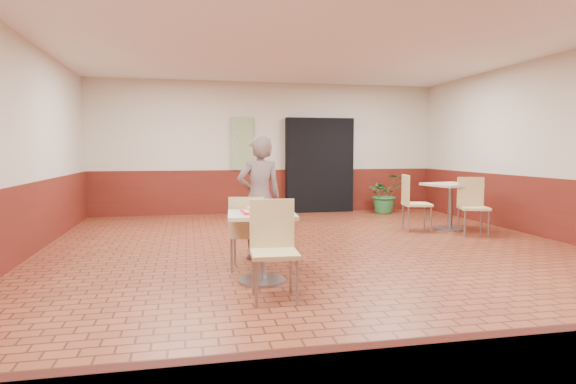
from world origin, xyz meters
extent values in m
cube|color=brown|center=(0.00, 0.00, 0.00)|extent=(8.00, 10.00, 0.01)
cube|color=white|center=(0.00, 0.00, 3.00)|extent=(8.00, 10.00, 0.01)
cube|color=beige|center=(0.00, 5.00, 1.50)|extent=(8.00, 0.01, 3.00)
cube|color=#551810|center=(0.00, 4.98, 0.50)|extent=(8.00, 0.04, 1.00)
cube|color=black|center=(1.20, 4.88, 1.10)|extent=(1.60, 0.22, 2.20)
cube|color=gray|center=(-0.60, 4.94, 1.60)|extent=(0.50, 0.03, 1.20)
cube|color=beige|center=(-1.05, -0.84, 0.75)|extent=(0.73, 0.73, 0.04)
cylinder|color=gray|center=(-1.05, -0.84, 0.37)|extent=(0.08, 0.08, 0.73)
cylinder|color=gray|center=(-1.05, -0.84, 0.02)|extent=(0.53, 0.53, 0.03)
cube|color=#D0B77D|center=(-1.03, -1.51, 0.46)|extent=(0.47, 0.47, 0.04)
cube|color=#D0B77D|center=(-1.02, -1.31, 0.72)|extent=(0.45, 0.06, 0.49)
cylinder|color=gray|center=(-1.23, -1.69, 0.22)|extent=(0.03, 0.03, 0.44)
cylinder|color=gray|center=(-0.85, -1.72, 0.22)|extent=(0.03, 0.03, 0.44)
cylinder|color=gray|center=(-1.21, -1.31, 0.22)|extent=(0.03, 0.03, 0.44)
cylinder|color=gray|center=(-0.83, -1.33, 0.22)|extent=(0.03, 0.03, 0.44)
cube|color=tan|center=(-1.13, -0.23, 0.43)|extent=(0.49, 0.49, 0.04)
cube|color=tan|center=(-1.17, -0.42, 0.68)|extent=(0.42, 0.11, 0.46)
cylinder|color=gray|center=(-0.92, -0.09, 0.20)|extent=(0.03, 0.03, 0.41)
cylinder|color=gray|center=(-1.27, -0.02, 0.20)|extent=(0.03, 0.03, 0.41)
cylinder|color=gray|center=(-0.99, -0.44, 0.20)|extent=(0.03, 0.03, 0.41)
cylinder|color=gray|center=(-1.34, -0.37, 0.20)|extent=(0.03, 0.03, 0.41)
imported|color=#6E5A55|center=(-0.90, 0.32, 0.82)|extent=(0.64, 0.46, 1.64)
cube|color=red|center=(-1.05, -0.84, 0.78)|extent=(0.43, 0.34, 0.02)
cube|color=#E18585|center=(-1.05, -0.84, 0.80)|extent=(0.39, 0.29, 0.00)
torus|color=#EEC357|center=(-1.16, -0.75, 0.81)|extent=(0.12, 0.12, 0.03)
ellipsoid|color=#DC9040|center=(-1.01, -0.89, 0.82)|extent=(0.14, 0.09, 0.04)
cube|color=white|center=(-1.01, -0.89, 0.84)|extent=(0.12, 0.07, 0.01)
ellipsoid|color=#B85219|center=(-1.07, -0.90, 0.81)|extent=(0.03, 0.03, 0.02)
cylinder|color=white|center=(-0.91, -0.74, 0.84)|extent=(0.07, 0.07, 0.09)
cylinder|color=blue|center=(-0.91, -0.74, 0.85)|extent=(0.07, 0.07, 0.02)
cube|color=#C2B19C|center=(2.87, 1.95, 0.83)|extent=(0.80, 0.80, 0.04)
cylinder|color=gray|center=(2.87, 1.95, 0.40)|extent=(0.09, 0.09, 0.80)
cylinder|color=gray|center=(2.87, 1.95, 0.02)|extent=(0.58, 0.58, 0.03)
cube|color=#E0D386|center=(2.22, 1.97, 0.48)|extent=(0.55, 0.55, 0.04)
cube|color=#E0D386|center=(2.01, 2.01, 0.76)|extent=(0.12, 0.46, 0.51)
cylinder|color=gray|center=(2.37, 1.73, 0.23)|extent=(0.03, 0.03, 0.46)
cylinder|color=gray|center=(2.45, 2.12, 0.23)|extent=(0.03, 0.03, 0.46)
cylinder|color=gray|center=(1.98, 1.81, 0.23)|extent=(0.03, 0.03, 0.46)
cylinder|color=gray|center=(2.06, 2.20, 0.23)|extent=(0.03, 0.03, 0.46)
cube|color=#DBC383|center=(2.95, 1.34, 0.47)|extent=(0.56, 0.56, 0.04)
cube|color=#DBC383|center=(3.01, 1.54, 0.74)|extent=(0.45, 0.16, 0.50)
cylinder|color=gray|center=(2.71, 1.21, 0.22)|extent=(0.03, 0.03, 0.44)
cylinder|color=gray|center=(3.09, 1.10, 0.22)|extent=(0.03, 0.03, 0.44)
cylinder|color=gray|center=(2.82, 1.58, 0.22)|extent=(0.03, 0.03, 0.44)
cylinder|color=gray|center=(3.20, 1.47, 0.22)|extent=(0.03, 0.03, 0.44)
imported|color=#2A6A32|center=(2.61, 4.34, 0.45)|extent=(0.97, 0.89, 0.91)
camera|label=1|loc=(-1.84, -6.01, 1.46)|focal=30.00mm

